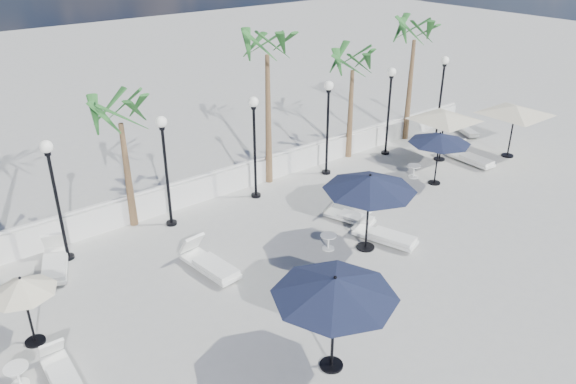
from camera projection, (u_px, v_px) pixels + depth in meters
ground at (383, 274)px, 16.42m from camera, size 100.00×100.00×0.00m
balustrade at (241, 176)px, 21.55m from camera, size 26.00×0.30×1.01m
lamppost_1 at (54, 185)px, 16.09m from camera, size 0.36×0.36×3.84m
lamppost_2 at (165, 156)px, 18.02m from camera, size 0.36×0.36×3.84m
lamppost_3 at (254, 134)px, 19.96m from camera, size 0.36×0.36×3.84m
lamppost_4 at (328, 115)px, 21.89m from camera, size 0.36×0.36×3.84m
lamppost_5 at (390, 99)px, 23.83m from camera, size 0.36×0.36×3.84m
lamppost_6 at (442, 86)px, 25.77m from camera, size 0.36×0.36×3.84m
palm_1 at (120, 119)px, 17.49m from camera, size 2.60×2.60×4.70m
palm_2 at (267, 51)px, 20.05m from camera, size 2.60×2.60×6.10m
palm_3 at (353, 67)px, 22.93m from camera, size 2.60×2.60×4.90m
palm_4 at (415, 37)px, 24.64m from camera, size 2.60×2.60×5.70m
lounger_1 at (55, 262)px, 16.49m from camera, size 1.33×2.21×0.79m
lounger_2 at (62, 374)px, 12.48m from camera, size 0.64×1.79×0.66m
lounger_3 at (384, 235)px, 17.95m from camera, size 1.29×2.19×0.78m
lounger_4 at (209, 263)px, 16.44m from camera, size 0.94×2.22×0.81m
lounger_5 at (349, 215)px, 19.21m from camera, size 1.13×1.86×0.67m
lounger_6 at (471, 157)px, 23.83m from camera, size 0.74×2.07×0.77m
lounger_7 at (466, 130)px, 27.17m from camera, size 1.14×1.69×0.61m
side_table_0 at (17, 374)px, 12.35m from camera, size 0.53×0.53×0.52m
side_table_1 at (328, 240)px, 17.55m from camera, size 0.51×0.51×0.49m
side_table_2 at (414, 170)px, 22.50m from camera, size 0.53×0.53×0.51m
parasol_navy_left at (335, 287)px, 12.05m from camera, size 2.84×2.84×2.51m
parasol_navy_mid at (370, 183)px, 16.74m from camera, size 2.86×2.86×2.56m
parasol_navy_right at (440, 138)px, 21.28m from camera, size 2.38×2.38×2.14m
parasol_cream_sq_a at (445, 113)px, 23.38m from camera, size 4.66×4.66×2.29m
parasol_cream_sq_b at (516, 106)px, 23.67m from camera, size 4.90×4.90×2.45m
parasol_cream_small at (22, 287)px, 13.04m from camera, size 1.57×1.57×1.92m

